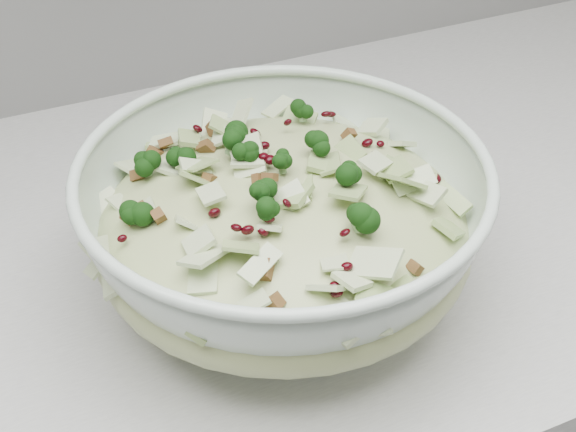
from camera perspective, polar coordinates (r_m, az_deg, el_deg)
The scene contains 2 objects.
mixing_bowl at distance 0.62m, azimuth -0.33°, elevation -0.81°, with size 0.37×0.37×0.13m.
salad at distance 0.60m, azimuth -0.34°, elevation 0.68°, with size 0.32×0.32×0.13m.
Camera 1 is at (-0.08, 1.16, 1.35)m, focal length 50.00 mm.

